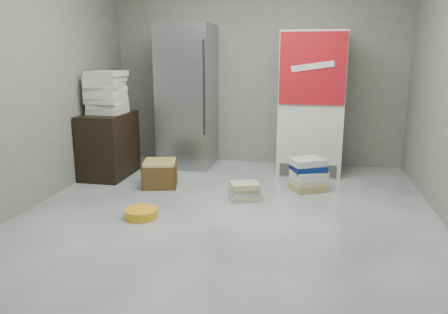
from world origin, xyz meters
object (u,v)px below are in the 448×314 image
(phonebook_stack_main, at_px, (308,174))
(cardboard_box, at_px, (160,176))
(wood_shelf, at_px, (109,145))
(steel_fridge, at_px, (187,97))
(coke_cooler, at_px, (311,103))

(phonebook_stack_main, distance_m, cardboard_box, 1.72)
(wood_shelf, height_order, phonebook_stack_main, wood_shelf)
(steel_fridge, bearing_deg, coke_cooler, -0.18)
(coke_cooler, distance_m, phonebook_stack_main, 1.11)
(wood_shelf, relative_size, phonebook_stack_main, 1.65)
(phonebook_stack_main, bearing_deg, cardboard_box, 164.14)
(phonebook_stack_main, bearing_deg, wood_shelf, 155.05)
(phonebook_stack_main, xyz_separation_m, cardboard_box, (-1.71, -0.19, -0.06))
(phonebook_stack_main, relative_size, cardboard_box, 1.05)
(coke_cooler, relative_size, wood_shelf, 2.25)
(steel_fridge, distance_m, cardboard_box, 1.33)
(phonebook_stack_main, height_order, cardboard_box, phonebook_stack_main)
(coke_cooler, xyz_separation_m, wood_shelf, (-2.48, -0.72, -0.50))
(steel_fridge, relative_size, coke_cooler, 1.06)
(cardboard_box, bearing_deg, steel_fridge, 73.76)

